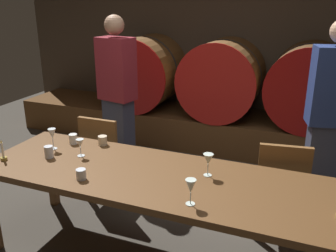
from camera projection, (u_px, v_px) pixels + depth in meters
The scene contains 20 objects.
ground_plane at pixel (150, 241), 3.13m from camera, with size 8.60×8.60×0.00m, color #3F3A33.
back_wall at pixel (232, 48), 5.21m from camera, with size 6.62×0.24×2.54m, color #473A2D.
barrel_shelf at pixel (219, 130), 5.08m from camera, with size 5.96×0.90×0.44m, color brown.
wine_barrel_left at pixel (144, 72), 5.23m from camera, with size 1.01×0.93×1.01m.
wine_barrel_center at pixel (223, 78), 4.83m from camera, with size 1.01×0.93×1.01m.
wine_barrel_right at pixel (310, 85), 4.46m from camera, with size 1.01×0.93×1.01m.
dining_table at pixel (154, 182), 2.70m from camera, with size 2.67×0.87×0.74m.
chair_left at pixel (105, 153), 3.66m from camera, with size 0.40×0.40×0.88m.
chair_right at pixel (281, 185), 3.05m from camera, with size 0.45×0.45×0.88m.
guest_left at pixel (118, 97), 4.04m from camera, with size 0.42×0.31×1.79m.
guest_right at pixel (329, 121), 3.25m from camera, with size 0.43×0.32×1.79m.
candle_left at pixel (3, 155), 2.90m from camera, with size 0.05×0.05×0.17m.
wine_glass_far_left at pixel (52, 134), 3.08m from camera, with size 0.07×0.07×0.18m.
wine_glass_center_left at pixel (80, 144), 2.95m from camera, with size 0.06×0.06×0.15m.
wine_glass_center_right at pixel (208, 160), 2.62m from camera, with size 0.07×0.07×0.17m.
wine_glass_far_right at pixel (191, 187), 2.26m from camera, with size 0.07×0.07×0.17m.
cup_far_left at pixel (49, 152), 2.94m from camera, with size 0.07×0.07×0.10m, color silver.
cup_center_left at pixel (73, 139), 3.22m from camera, with size 0.07×0.07×0.09m, color white.
cup_center_right at pixel (103, 140), 3.20m from camera, with size 0.08×0.08×0.08m, color beige.
cup_far_right at pixel (81, 174), 2.60m from camera, with size 0.07×0.07×0.08m, color silver.
Camera 1 is at (1.12, -2.38, 1.97)m, focal length 39.42 mm.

